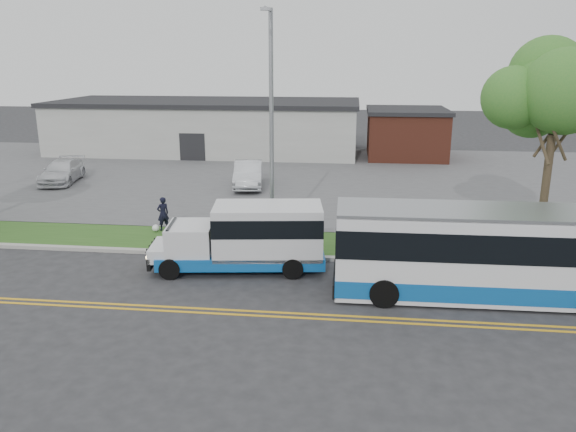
# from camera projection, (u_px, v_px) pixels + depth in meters

# --- Properties ---
(ground) EXTENTS (140.00, 140.00, 0.00)m
(ground) POSITION_uv_depth(u_px,v_px,m) (186.00, 264.00, 21.80)
(ground) COLOR #28282B
(ground) RESTS_ON ground
(lane_line_north) EXTENTS (70.00, 0.12, 0.01)m
(lane_line_north) POSITION_uv_depth(u_px,v_px,m) (151.00, 306.00, 18.12)
(lane_line_north) COLOR gold
(lane_line_north) RESTS_ON ground
(lane_line_south) EXTENTS (70.00, 0.12, 0.01)m
(lane_line_south) POSITION_uv_depth(u_px,v_px,m) (148.00, 310.00, 17.83)
(lane_line_south) COLOR gold
(lane_line_south) RESTS_ON ground
(curb) EXTENTS (80.00, 0.30, 0.15)m
(curb) POSITION_uv_depth(u_px,v_px,m) (194.00, 253.00, 22.84)
(curb) COLOR #9E9B93
(curb) RESTS_ON ground
(verge) EXTENTS (80.00, 3.30, 0.10)m
(verge) POSITION_uv_depth(u_px,v_px,m) (205.00, 240.00, 24.56)
(verge) COLOR #284F1A
(verge) RESTS_ON ground
(parking_lot) EXTENTS (80.00, 25.00, 0.10)m
(parking_lot) POSITION_uv_depth(u_px,v_px,m) (259.00, 176.00, 38.05)
(parking_lot) COLOR #4C4C4F
(parking_lot) RESTS_ON ground
(commercial_building) EXTENTS (25.40, 10.40, 4.35)m
(commercial_building) POSITION_uv_depth(u_px,v_px,m) (208.00, 126.00, 47.70)
(commercial_building) COLOR #9E9E99
(commercial_building) RESTS_ON ground
(brick_wing) EXTENTS (6.30, 7.30, 3.90)m
(brick_wing) POSITION_uv_depth(u_px,v_px,m) (406.00, 133.00, 44.96)
(brick_wing) COLOR brown
(brick_wing) RESTS_ON ground
(tree_east) EXTENTS (5.20, 5.20, 8.33)m
(tree_east) POSITION_uv_depth(u_px,v_px,m) (557.00, 100.00, 21.43)
(tree_east) COLOR #35291D
(tree_east) RESTS_ON verge
(streetlight_near) EXTENTS (0.35, 1.53, 9.50)m
(streetlight_near) POSITION_uv_depth(u_px,v_px,m) (271.00, 122.00, 22.66)
(streetlight_near) COLOR gray
(streetlight_near) RESTS_ON verge
(shuttle_bus) EXTENTS (6.72, 2.90, 2.50)m
(shuttle_bus) POSITION_uv_depth(u_px,v_px,m) (251.00, 236.00, 20.97)
(shuttle_bus) COLOR #0E4F9A
(shuttle_bus) RESTS_ON ground
(transit_bus) EXTENTS (10.92, 2.74, 3.02)m
(transit_bus) POSITION_uv_depth(u_px,v_px,m) (501.00, 254.00, 18.41)
(transit_bus) COLOR silver
(transit_bus) RESTS_ON ground
(pedestrian) EXTENTS (0.67, 0.66, 1.56)m
(pedestrian) POSITION_uv_depth(u_px,v_px,m) (163.00, 214.00, 25.64)
(pedestrian) COLOR black
(pedestrian) RESTS_ON verge
(parked_car_a) EXTENTS (2.35, 4.97, 1.57)m
(parked_car_a) POSITION_uv_depth(u_px,v_px,m) (248.00, 174.00, 34.37)
(parked_car_a) COLOR silver
(parked_car_a) RESTS_ON parking_lot
(parked_car_b) EXTENTS (2.74, 5.02, 1.38)m
(parked_car_b) POSITION_uv_depth(u_px,v_px,m) (62.00, 171.00, 35.68)
(parked_car_b) COLOR silver
(parked_car_b) RESTS_ON parking_lot
(grocery_bag_left) EXTENTS (0.32, 0.32, 0.32)m
(grocery_bag_left) POSITION_uv_depth(u_px,v_px,m) (156.00, 228.00, 25.60)
(grocery_bag_left) COLOR white
(grocery_bag_left) RESTS_ON verge
(grocery_bag_right) EXTENTS (0.32, 0.32, 0.32)m
(grocery_bag_right) POSITION_uv_depth(u_px,v_px,m) (172.00, 225.00, 26.01)
(grocery_bag_right) COLOR white
(grocery_bag_right) RESTS_ON verge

